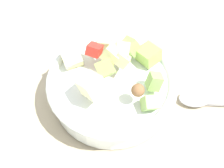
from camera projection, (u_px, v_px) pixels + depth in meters
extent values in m
plane|color=silver|center=(108.00, 96.00, 0.60)|extent=(2.40, 2.40, 0.00)
cube|color=tan|center=(108.00, 95.00, 0.59)|extent=(0.48, 0.32, 0.01)
cylinder|color=white|center=(112.00, 89.00, 0.57)|extent=(0.22, 0.22, 0.05)
torus|color=white|center=(112.00, 80.00, 0.54)|extent=(0.24, 0.24, 0.02)
cube|color=red|center=(94.00, 50.00, 0.54)|extent=(0.04, 0.04, 0.03)
cube|color=#9EC656|center=(148.00, 55.00, 0.56)|extent=(0.05, 0.05, 0.03)
cube|color=beige|center=(92.00, 85.00, 0.49)|extent=(0.05, 0.06, 0.05)
cube|color=#93C160|center=(131.00, 47.00, 0.55)|extent=(0.04, 0.03, 0.04)
cube|color=#93C160|center=(154.00, 81.00, 0.51)|extent=(0.03, 0.03, 0.04)
cube|color=beige|center=(112.00, 54.00, 0.53)|extent=(0.05, 0.04, 0.04)
sphere|color=brown|center=(138.00, 90.00, 0.49)|extent=(0.03, 0.04, 0.04)
cube|color=#A3CC6B|center=(150.00, 103.00, 0.50)|extent=(0.03, 0.04, 0.04)
cube|color=#9EC656|center=(105.00, 68.00, 0.50)|extent=(0.03, 0.03, 0.04)
cube|color=#E5D684|center=(121.00, 58.00, 0.53)|extent=(0.04, 0.03, 0.04)
cube|color=#E5D684|center=(123.00, 51.00, 0.53)|extent=(0.04, 0.04, 0.03)
cube|color=beige|center=(108.00, 44.00, 0.58)|extent=(0.05, 0.05, 0.03)
cube|color=beige|center=(72.00, 58.00, 0.56)|extent=(0.04, 0.05, 0.05)
ellipsoid|color=#B7B7BC|center=(194.00, 99.00, 0.58)|extent=(0.07, 0.06, 0.01)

